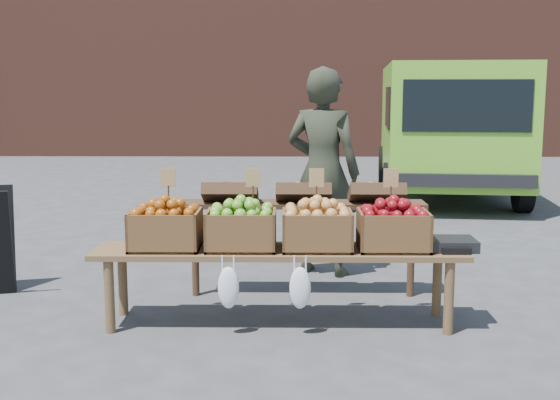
# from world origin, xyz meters

# --- Properties ---
(ground) EXTENTS (80.00, 80.00, 0.00)m
(ground) POSITION_xyz_m (0.00, 0.00, 0.00)
(ground) COLOR #404042
(delivery_van) EXTENTS (2.60, 4.85, 2.08)m
(delivery_van) POSITION_xyz_m (1.92, 6.48, 1.04)
(delivery_van) COLOR #6BBB2B
(delivery_van) RESTS_ON ground
(vendor) EXTENTS (0.83, 0.70, 1.92)m
(vendor) POSITION_xyz_m (-0.29, 1.58, 0.96)
(vendor) COLOR #292D20
(vendor) RESTS_ON ground
(back_table) EXTENTS (2.10, 0.44, 1.04)m
(back_table) POSITION_xyz_m (-0.48, 0.85, 0.52)
(back_table) COLOR #402919
(back_table) RESTS_ON ground
(display_bench) EXTENTS (2.70, 0.56, 0.57)m
(display_bench) POSITION_xyz_m (-0.67, 0.13, 0.28)
(display_bench) COLOR brown
(display_bench) RESTS_ON ground
(crate_golden_apples) EXTENTS (0.50, 0.40, 0.28)m
(crate_golden_apples) POSITION_xyz_m (-1.50, 0.13, 0.71)
(crate_golden_apples) COLOR #994E0E
(crate_golden_apples) RESTS_ON display_bench
(crate_russet_pears) EXTENTS (0.50, 0.40, 0.28)m
(crate_russet_pears) POSITION_xyz_m (-0.95, 0.13, 0.71)
(crate_russet_pears) COLOR #568A1E
(crate_russet_pears) RESTS_ON display_bench
(crate_red_apples) EXTENTS (0.50, 0.40, 0.28)m
(crate_red_apples) POSITION_xyz_m (-0.40, 0.13, 0.71)
(crate_red_apples) COLOR #AB9234
(crate_red_apples) RESTS_ON display_bench
(crate_green_apples) EXTENTS (0.50, 0.40, 0.28)m
(crate_green_apples) POSITION_xyz_m (0.15, 0.13, 0.71)
(crate_green_apples) COLOR #730003
(crate_green_apples) RESTS_ON display_bench
(weighing_scale) EXTENTS (0.34, 0.30, 0.08)m
(weighing_scale) POSITION_xyz_m (0.58, 0.13, 0.61)
(weighing_scale) COLOR black
(weighing_scale) RESTS_ON display_bench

